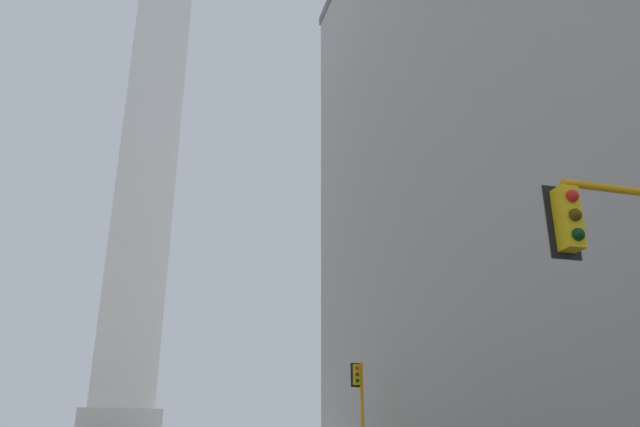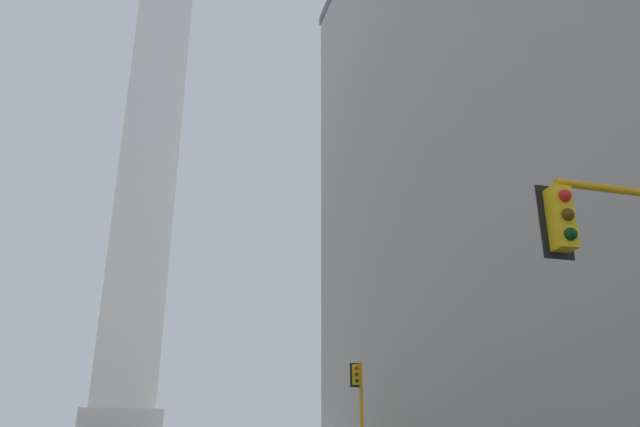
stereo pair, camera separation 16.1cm
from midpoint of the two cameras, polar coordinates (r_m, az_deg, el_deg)
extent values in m
cube|color=#B2AFAA|center=(42.36, 24.49, 7.73)|extent=(24.15, 42.79, 41.32)
cube|color=silver|center=(83.53, -15.47, 4.37)|extent=(6.98, 6.98, 60.71)
cube|color=yellow|center=(11.26, 21.35, -0.46)|extent=(0.34, 0.34, 1.10)
cube|color=black|center=(11.40, 20.84, -0.76)|extent=(0.58, 0.04, 1.32)
sphere|color=red|center=(11.24, 21.68, 1.50)|extent=(0.22, 0.22, 0.22)
sphere|color=#483506|center=(11.12, 21.91, -0.12)|extent=(0.22, 0.22, 0.22)
sphere|color=#073410|center=(11.01, 22.15, -1.78)|extent=(0.22, 0.22, 0.22)
cylinder|color=orange|center=(35.89, 3.77, -18.47)|extent=(0.18, 0.18, 6.40)
cube|color=yellow|center=(35.99, 3.22, -14.50)|extent=(0.36, 0.36, 1.10)
cube|color=black|center=(36.16, 3.15, -14.53)|extent=(0.58, 0.07, 1.32)
sphere|color=red|center=(35.85, 3.29, -13.92)|extent=(0.22, 0.22, 0.22)
sphere|color=#483506|center=(35.81, 3.30, -14.46)|extent=(0.22, 0.22, 0.22)
sphere|color=#073410|center=(35.77, 3.32, -15.00)|extent=(0.22, 0.22, 0.22)
camera|label=1|loc=(0.08, -90.09, 0.03)|focal=35.00mm
camera|label=2|loc=(0.08, 89.91, -0.03)|focal=35.00mm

